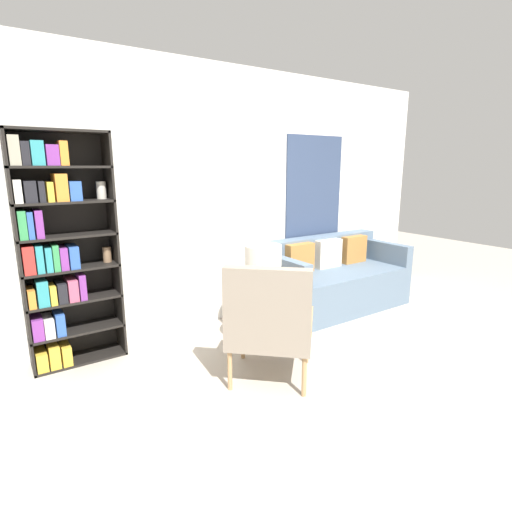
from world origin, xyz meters
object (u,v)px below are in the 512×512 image
object	(u,v)px
table_lamp	(263,264)
armchair	(269,321)
side_table	(265,297)
bookshelf	(58,250)
couch	(333,280)

from	to	relation	value
table_lamp	armchair	bearing A→B (deg)	-121.50
armchair	side_table	bearing A→B (deg)	57.24
bookshelf	side_table	distance (m)	1.85
side_table	table_lamp	xyz separation A→B (m)	(-0.01, 0.02, 0.33)
bookshelf	armchair	world-z (taller)	bookshelf
side_table	table_lamp	distance (m)	0.33
couch	table_lamp	size ratio (longest dim) A/B	3.81
armchair	side_table	world-z (taller)	armchair
armchair	table_lamp	world-z (taller)	armchair
couch	table_lamp	world-z (taller)	table_lamp
bookshelf	armchair	bearing A→B (deg)	-45.54
bookshelf	side_table	world-z (taller)	bookshelf
couch	bookshelf	bearing A→B (deg)	175.03
side_table	table_lamp	bearing A→B (deg)	109.81
bookshelf	side_table	size ratio (longest dim) A/B	3.38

